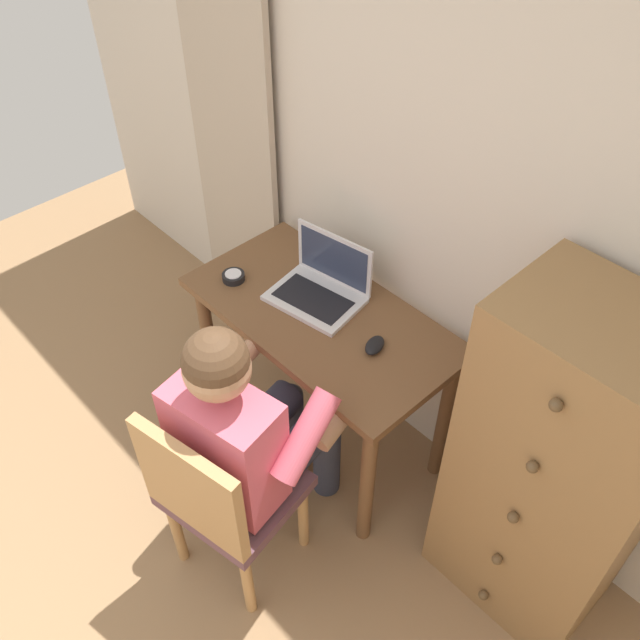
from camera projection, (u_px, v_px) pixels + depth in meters
wall_back at (472, 199)px, 2.19m from camera, size 4.80×0.05×2.50m
curtain_panel at (230, 116)px, 2.89m from camera, size 0.55×0.03×2.21m
desk at (321, 337)px, 2.65m from camera, size 1.07×0.55×0.73m
dresser at (554, 474)px, 2.14m from camera, size 0.56×0.44×1.32m
chair at (220, 495)px, 2.29m from camera, size 0.49×0.47×0.87m
person_seated at (252, 427)px, 2.27m from camera, size 0.60×0.64×1.19m
laptop at (321, 285)px, 2.60m from camera, size 0.38×0.30×0.24m
computer_mouse at (375, 345)px, 2.42m from camera, size 0.09×0.11×0.03m
desk_clock at (233, 277)px, 2.69m from camera, size 0.09×0.09×0.03m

